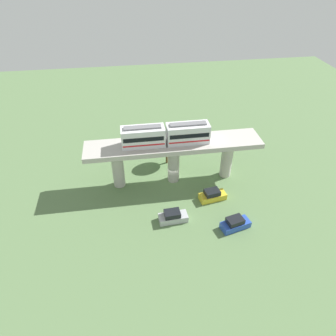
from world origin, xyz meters
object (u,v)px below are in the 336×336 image
train (166,135)px  parked_car_blue (235,224)px  parked_car_yellow (212,195)px  tree_near_viaduct (167,146)px  parked_car_silver (173,217)px

train → parked_car_blue: size_ratio=3.01×
train → parked_car_blue: train is taller
parked_car_yellow → parked_car_blue: bearing=-174.6°
parked_car_blue → tree_near_viaduct: tree_near_viaduct is taller
parked_car_blue → tree_near_viaduct: size_ratio=0.82×
parked_car_silver → parked_car_blue: 8.95m
parked_car_yellow → tree_near_viaduct: 12.54m
parked_car_silver → parked_car_yellow: same height
parked_car_silver → tree_near_viaduct: size_ratio=0.78×
parked_car_blue → tree_near_viaduct: bearing=9.6°
train → tree_near_viaduct: bearing=-10.0°
train → tree_near_viaduct: (5.06, -0.90, -5.34)m
train → parked_car_blue: 16.74m
train → tree_near_viaduct: 7.42m
train → parked_car_silver: train is taller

